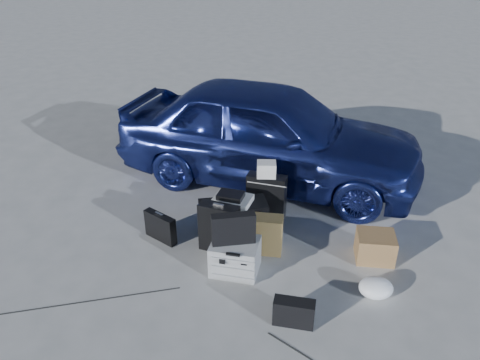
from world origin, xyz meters
name	(u,v)px	position (x,y,z in m)	size (l,w,h in m)	color
ground	(247,277)	(0.00, 0.00, 0.00)	(60.00, 60.00, 0.00)	#AEAEA9
car	(269,133)	(0.12, 2.19, 0.70)	(1.66, 4.13, 1.41)	navy
pelican_case	(235,256)	(-0.14, 0.10, 0.17)	(0.48, 0.39, 0.35)	gray
laptop_bag	(233,229)	(-0.15, 0.11, 0.52)	(0.44, 0.11, 0.33)	black
briefcase	(160,227)	(-1.04, 0.58, 0.17)	(0.43, 0.09, 0.33)	black
suitcase_left	(219,228)	(-0.35, 0.44, 0.29)	(0.44, 0.16, 0.57)	black
suitcase_right	(266,196)	(0.14, 1.18, 0.28)	(0.47, 0.17, 0.57)	black
white_carton	(266,169)	(0.13, 1.18, 0.66)	(0.22, 0.18, 0.18)	silver
duffel_bag	(233,217)	(-0.23, 0.82, 0.20)	(0.78, 0.33, 0.39)	black
flat_box_white	(233,200)	(-0.24, 0.81, 0.43)	(0.42, 0.32, 0.07)	silver
flat_box_black	(231,196)	(-0.26, 0.80, 0.49)	(0.29, 0.21, 0.06)	black
kraft_bag	(267,235)	(0.18, 0.46, 0.22)	(0.33, 0.20, 0.44)	tan
cardboard_box	(375,247)	(1.35, 0.45, 0.15)	(0.40, 0.35, 0.30)	olive
plastic_bag	(376,288)	(1.27, -0.15, 0.09)	(0.33, 0.29, 0.18)	white
messenger_bag	(294,312)	(0.47, -0.60, 0.13)	(0.37, 0.14, 0.26)	black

